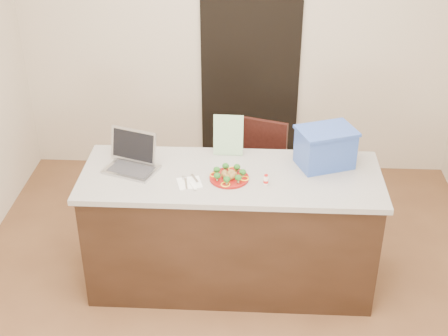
# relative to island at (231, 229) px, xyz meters

# --- Properties ---
(ground) EXTENTS (4.00, 4.00, 0.00)m
(ground) POSITION_rel_island_xyz_m (0.00, -0.25, -0.46)
(ground) COLOR brown
(ground) RESTS_ON ground
(room_shell) EXTENTS (4.00, 4.00, 4.00)m
(room_shell) POSITION_rel_island_xyz_m (0.00, -0.25, 1.16)
(room_shell) COLOR white
(room_shell) RESTS_ON ground
(doorway) EXTENTS (0.90, 0.02, 2.00)m
(doorway) POSITION_rel_island_xyz_m (0.10, 1.73, 0.54)
(doorway) COLOR black
(doorway) RESTS_ON ground
(island) EXTENTS (2.06, 0.76, 0.92)m
(island) POSITION_rel_island_xyz_m (0.00, 0.00, 0.00)
(island) COLOR black
(island) RESTS_ON ground
(plate) EXTENTS (0.27, 0.27, 0.02)m
(plate) POSITION_rel_island_xyz_m (-0.01, -0.06, 0.47)
(plate) COLOR maroon
(plate) RESTS_ON island
(meatballs) EXTENTS (0.11, 0.11, 0.04)m
(meatballs) POSITION_rel_island_xyz_m (-0.01, -0.06, 0.49)
(meatballs) COLOR olive
(meatballs) RESTS_ON plate
(broccoli) EXTENTS (0.22, 0.22, 0.04)m
(broccoli) POSITION_rel_island_xyz_m (-0.01, -0.06, 0.51)
(broccoli) COLOR #164813
(broccoli) RESTS_ON plate
(pepper_rings) EXTENTS (0.27, 0.27, 0.01)m
(pepper_rings) POSITION_rel_island_xyz_m (-0.01, -0.06, 0.48)
(pepper_rings) COLOR #FFAE1A
(pepper_rings) RESTS_ON plate
(napkin) EXTENTS (0.19, 0.19, 0.01)m
(napkin) POSITION_rel_island_xyz_m (-0.27, -0.13, 0.46)
(napkin) COLOR silver
(napkin) RESTS_ON island
(fork) EXTENTS (0.04, 0.17, 0.00)m
(fork) POSITION_rel_island_xyz_m (-0.29, -0.12, 0.47)
(fork) COLOR silver
(fork) RESTS_ON napkin
(knife) EXTENTS (0.07, 0.20, 0.01)m
(knife) POSITION_rel_island_xyz_m (-0.24, -0.15, 0.47)
(knife) COLOR white
(knife) RESTS_ON napkin
(yogurt_bottle) EXTENTS (0.03, 0.03, 0.07)m
(yogurt_bottle) POSITION_rel_island_xyz_m (0.24, -0.11, 0.49)
(yogurt_bottle) COLOR silver
(yogurt_bottle) RESTS_ON island
(laptop) EXTENTS (0.41, 0.38, 0.25)m
(laptop) POSITION_rel_island_xyz_m (-0.69, 0.08, 0.52)
(laptop) COLOR #A8A9AD
(laptop) RESTS_ON island
(leaflet) EXTENTS (0.21, 0.05, 0.30)m
(leaflet) POSITION_rel_island_xyz_m (-0.03, 0.29, 0.61)
(leaflet) COLOR silver
(leaflet) RESTS_ON island
(blue_box) EXTENTS (0.46, 0.39, 0.28)m
(blue_box) POSITION_rel_island_xyz_m (0.64, 0.17, 0.60)
(blue_box) COLOR #2B499C
(blue_box) RESTS_ON island
(chair) EXTENTS (0.51, 0.52, 0.92)m
(chair) POSITION_rel_island_xyz_m (0.22, 0.77, 0.06)
(chair) COLOR black
(chair) RESTS_ON ground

